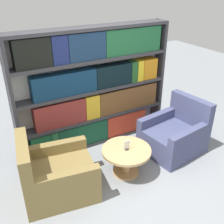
{
  "coord_description": "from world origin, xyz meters",
  "views": [
    {
      "loc": [
        -1.71,
        -2.35,
        2.66
      ],
      "look_at": [
        0.01,
        0.7,
        0.84
      ],
      "focal_mm": 42.0,
      "sensor_mm": 36.0,
      "label": 1
    }
  ],
  "objects": [
    {
      "name": "coffee_table",
      "position": [
        0.01,
        0.27,
        0.31
      ],
      "size": [
        0.72,
        0.72,
        0.43
      ],
      "color": "tan",
      "rests_on": "ground_plane"
    },
    {
      "name": "table_sign",
      "position": [
        0.01,
        0.27,
        0.49
      ],
      "size": [
        0.1,
        0.06,
        0.15
      ],
      "color": "black",
      "rests_on": "coffee_table"
    },
    {
      "name": "bookshelf",
      "position": [
        0.01,
        1.29,
        1.0
      ],
      "size": [
        2.66,
        0.3,
        2.01
      ],
      "color": "silver",
      "rests_on": "ground_plane"
    },
    {
      "name": "ground_plane",
      "position": [
        0.0,
        0.0,
        0.0
      ],
      "size": [
        14.0,
        14.0,
        0.0
      ],
      "primitive_type": "plane",
      "color": "gray"
    },
    {
      "name": "armchair_right",
      "position": [
        1.05,
        0.39,
        0.29
      ],
      "size": [
        1.03,
        0.92,
        0.89
      ],
      "rotation": [
        0.0,
        0.0,
        -1.44
      ],
      "color": "#42476B",
      "rests_on": "ground_plane"
    },
    {
      "name": "armchair_left",
      "position": [
        -1.03,
        0.39,
        0.29
      ],
      "size": [
        1.05,
        0.94,
        0.89
      ],
      "rotation": [
        0.0,
        0.0,
        1.41
      ],
      "color": "olive",
      "rests_on": "ground_plane"
    }
  ]
}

